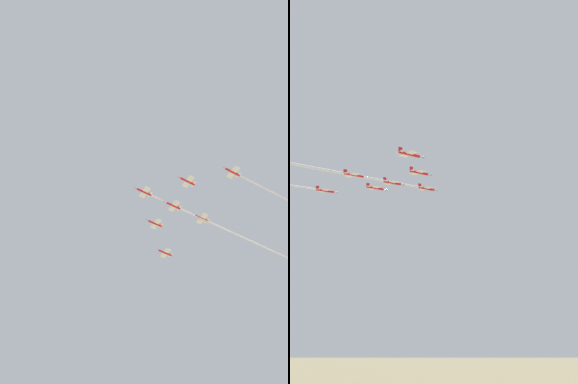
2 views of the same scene
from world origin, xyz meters
TOP-DOWN VIEW (x-y plane):
  - jet_lead at (-0.26, 27.87)m, footprint 56.68×58.88m
  - jet_port_inner at (19.21, 32.08)m, footprint 9.11×9.35m
  - jet_starboard_inner at (-5.23, 8.57)m, footprint 9.11×9.35m
  - jet_port_outer at (-12.51, 40.61)m, footprint 55.22×57.36m
  - jet_center_rear at (-29.21, 9.04)m, footprint 9.11×9.35m

SIDE VIEW (x-z plane):
  - jet_port_outer at x=-12.51m, z-range 190.99..193.29m
  - jet_lead at x=-0.26m, z-range 191.25..193.55m
  - jet_port_inner at x=19.21m, z-range 192.15..194.44m
  - jet_center_rear at x=-29.21m, z-range 192.16..194.46m
  - jet_starboard_inner at x=-5.23m, z-range 192.16..194.46m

